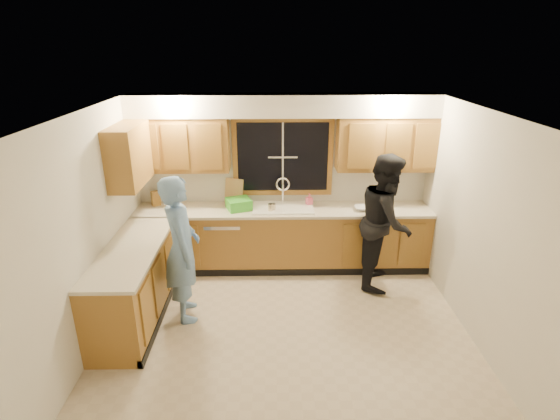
# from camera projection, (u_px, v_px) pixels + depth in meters

# --- Properties ---
(floor) EXTENTS (4.20, 4.20, 0.00)m
(floor) POSITION_uv_depth(u_px,v_px,m) (286.00, 331.00, 5.07)
(floor) COLOR #C3B096
(floor) RESTS_ON ground
(ceiling) EXTENTS (4.20, 4.20, 0.00)m
(ceiling) POSITION_uv_depth(u_px,v_px,m) (288.00, 114.00, 4.17)
(ceiling) COLOR silver
(wall_back) EXTENTS (4.20, 0.00, 4.20)m
(wall_back) POSITION_uv_depth(u_px,v_px,m) (283.00, 180.00, 6.39)
(wall_back) COLOR silver
(wall_back) RESTS_ON ground
(wall_left) EXTENTS (0.00, 3.80, 3.80)m
(wall_left) POSITION_uv_depth(u_px,v_px,m) (87.00, 235.00, 4.59)
(wall_left) COLOR silver
(wall_left) RESTS_ON ground
(wall_right) EXTENTS (0.00, 3.80, 3.80)m
(wall_right) POSITION_uv_depth(u_px,v_px,m) (483.00, 232.00, 4.65)
(wall_right) COLOR silver
(wall_right) RESTS_ON ground
(base_cabinets_back) EXTENTS (4.20, 0.60, 0.88)m
(base_cabinets_back) POSITION_uv_depth(u_px,v_px,m) (283.00, 239.00, 6.40)
(base_cabinets_back) COLOR olive
(base_cabinets_back) RESTS_ON ground
(base_cabinets_left) EXTENTS (0.60, 1.90, 0.88)m
(base_cabinets_left) POSITION_uv_depth(u_px,v_px,m) (135.00, 284.00, 5.21)
(base_cabinets_left) COLOR olive
(base_cabinets_left) RESTS_ON ground
(countertop_back) EXTENTS (4.20, 0.63, 0.04)m
(countertop_back) POSITION_uv_depth(u_px,v_px,m) (283.00, 210.00, 6.22)
(countertop_back) COLOR beige
(countertop_back) RESTS_ON base_cabinets_back
(countertop_left) EXTENTS (0.63, 1.90, 0.04)m
(countertop_left) POSITION_uv_depth(u_px,v_px,m) (132.00, 250.00, 5.04)
(countertop_left) COLOR beige
(countertop_left) RESTS_ON base_cabinets_left
(upper_cabinets_left) EXTENTS (1.35, 0.33, 0.75)m
(upper_cabinets_left) POSITION_uv_depth(u_px,v_px,m) (180.00, 144.00, 6.01)
(upper_cabinets_left) COLOR olive
(upper_cabinets_left) RESTS_ON wall_back
(upper_cabinets_right) EXTENTS (1.35, 0.33, 0.75)m
(upper_cabinets_right) POSITION_uv_depth(u_px,v_px,m) (386.00, 144.00, 6.05)
(upper_cabinets_right) COLOR olive
(upper_cabinets_right) RESTS_ON wall_back
(upper_cabinets_return) EXTENTS (0.33, 0.90, 0.75)m
(upper_cabinets_return) POSITION_uv_depth(u_px,v_px,m) (129.00, 155.00, 5.43)
(upper_cabinets_return) COLOR olive
(upper_cabinets_return) RESTS_ON wall_left
(soffit) EXTENTS (4.20, 0.35, 0.30)m
(soffit) POSITION_uv_depth(u_px,v_px,m) (283.00, 105.00, 5.83)
(soffit) COLOR white
(soffit) RESTS_ON wall_back
(window_frame) EXTENTS (1.44, 0.03, 1.14)m
(window_frame) POSITION_uv_depth(u_px,v_px,m) (283.00, 157.00, 6.26)
(window_frame) COLOR black
(window_frame) RESTS_ON wall_back
(sink) EXTENTS (0.86, 0.52, 0.57)m
(sink) POSITION_uv_depth(u_px,v_px,m) (283.00, 212.00, 6.26)
(sink) COLOR white
(sink) RESTS_ON countertop_back
(dishwasher) EXTENTS (0.60, 0.56, 0.82)m
(dishwasher) POSITION_uv_depth(u_px,v_px,m) (225.00, 242.00, 6.39)
(dishwasher) COLOR silver
(dishwasher) RESTS_ON floor
(stove) EXTENTS (0.58, 0.75, 0.90)m
(stove) POSITION_uv_depth(u_px,v_px,m) (119.00, 311.00, 4.68)
(stove) COLOR silver
(stove) RESTS_ON floor
(man) EXTENTS (0.58, 0.74, 1.78)m
(man) POSITION_uv_depth(u_px,v_px,m) (182.00, 249.00, 5.08)
(man) COLOR #6890C5
(man) RESTS_ON floor
(woman) EXTENTS (0.93, 1.06, 1.83)m
(woman) POSITION_uv_depth(u_px,v_px,m) (386.00, 221.00, 5.80)
(woman) COLOR black
(woman) RESTS_ON floor
(knife_block) EXTENTS (0.15, 0.14, 0.21)m
(knife_block) POSITION_uv_depth(u_px,v_px,m) (156.00, 198.00, 6.32)
(knife_block) COLOR olive
(knife_block) RESTS_ON countertop_back
(cutting_board) EXTENTS (0.30, 0.19, 0.37)m
(cutting_board) POSITION_uv_depth(u_px,v_px,m) (234.00, 191.00, 6.36)
(cutting_board) COLOR tan
(cutting_board) RESTS_ON countertop_back
(dish_crate) EXTENTS (0.41, 0.39, 0.15)m
(dish_crate) POSITION_uv_depth(u_px,v_px,m) (239.00, 204.00, 6.19)
(dish_crate) COLOR green
(dish_crate) RESTS_ON countertop_back
(soap_bottle) EXTENTS (0.11, 0.11, 0.18)m
(soap_bottle) POSITION_uv_depth(u_px,v_px,m) (309.00, 200.00, 6.31)
(soap_bottle) COLOR #E7587B
(soap_bottle) RESTS_ON countertop_back
(bowl) EXTENTS (0.25, 0.25, 0.06)m
(bowl) POSITION_uv_depth(u_px,v_px,m) (362.00, 208.00, 6.17)
(bowl) COLOR silver
(bowl) RESTS_ON countertop_back
(can_left) EXTENTS (0.07, 0.07, 0.13)m
(can_left) POSITION_uv_depth(u_px,v_px,m) (270.00, 208.00, 6.07)
(can_left) COLOR #C4B396
(can_left) RESTS_ON countertop_back
(can_right) EXTENTS (0.07, 0.07, 0.11)m
(can_right) POSITION_uv_depth(u_px,v_px,m) (273.00, 208.00, 6.11)
(can_right) COLOR #C4B396
(can_right) RESTS_ON countertop_back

